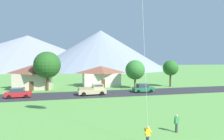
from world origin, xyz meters
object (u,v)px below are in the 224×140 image
(house_leftmost, at_px, (34,76))
(house_left_center, at_px, (101,75))
(pickup_truck_sand_west_side, at_px, (93,90))
(parked_car_red_mid_west, at_px, (18,93))
(parked_car_green_west_end, at_px, (143,88))
(tree_left_of_center, at_px, (47,65))
(watcher_person, at_px, (177,123))
(tree_center, at_px, (171,68))
(tree_near_left, at_px, (135,70))

(house_leftmost, xyz_separation_m, house_left_center, (16.05, 0.80, -0.26))
(pickup_truck_sand_west_side, bearing_deg, parked_car_red_mid_west, 178.03)
(house_left_center, distance_m, parked_car_green_west_end, 13.79)
(house_leftmost, bearing_deg, pickup_truck_sand_west_side, -44.03)
(tree_left_of_center, height_order, watcher_person, tree_left_of_center)
(house_leftmost, xyz_separation_m, tree_center, (32.51, -4.91, 1.76))
(house_left_center, distance_m, watcher_person, 33.05)
(tree_left_of_center, distance_m, parked_car_red_mid_west, 9.61)
(house_leftmost, distance_m, tree_center, 32.93)
(house_leftmost, distance_m, parked_car_green_west_end, 25.41)
(pickup_truck_sand_west_side, bearing_deg, parked_car_green_west_end, 4.18)
(tree_center, xyz_separation_m, watcher_person, (-15.01, -27.25, -3.77))
(tree_near_left, relative_size, tree_left_of_center, 0.78)
(tree_left_of_center, bearing_deg, tree_center, -1.34)
(house_leftmost, xyz_separation_m, tree_left_of_center, (3.41, -4.23, 2.71))
(house_left_center, xyz_separation_m, watcher_person, (1.45, -32.97, -1.75))
(house_leftmost, bearing_deg, tree_center, -8.60)
(tree_near_left, relative_size, parked_car_green_west_end, 1.57)
(pickup_truck_sand_west_side, bearing_deg, house_leftmost, 135.97)
(house_left_center, xyz_separation_m, tree_near_left, (6.90, -6.53, 1.70))
(tree_near_left, relative_size, watcher_person, 3.95)
(house_leftmost, bearing_deg, tree_left_of_center, -51.16)
(tree_left_of_center, xyz_separation_m, watcher_person, (14.09, -27.93, -4.72))
(tree_near_left, xyz_separation_m, parked_car_green_west_end, (-0.19, -5.39, -3.47))
(house_left_center, height_order, parked_car_red_mid_west, house_left_center)
(house_leftmost, bearing_deg, parked_car_green_west_end, -26.03)
(pickup_truck_sand_west_side, height_order, watcher_person, pickup_truck_sand_west_side)
(tree_left_of_center, bearing_deg, pickup_truck_sand_west_side, -40.72)
(parked_car_green_west_end, distance_m, pickup_truck_sand_west_side, 10.50)
(house_left_center, height_order, pickup_truck_sand_west_side, house_left_center)
(house_left_center, xyz_separation_m, tree_left_of_center, (-12.64, -5.04, 2.97))
(house_left_center, height_order, tree_near_left, tree_near_left)
(house_leftmost, relative_size, pickup_truck_sand_west_side, 1.63)
(house_leftmost, height_order, tree_near_left, tree_near_left)
(watcher_person, bearing_deg, tree_left_of_center, 116.77)
(tree_center, bearing_deg, tree_left_of_center, 178.66)
(house_left_center, relative_size, watcher_person, 5.82)
(parked_car_red_mid_west, relative_size, watcher_person, 2.54)
(tree_center, height_order, pickup_truck_sand_west_side, tree_center)
(pickup_truck_sand_west_side, bearing_deg, tree_center, 19.01)
(house_left_center, distance_m, parked_car_red_mid_west, 20.95)
(tree_center, bearing_deg, house_left_center, 160.84)
(parked_car_red_mid_west, bearing_deg, tree_near_left, 13.46)
(tree_near_left, xyz_separation_m, pickup_truck_sand_west_side, (-10.66, -6.15, -3.28))
(parked_car_red_mid_west, bearing_deg, pickup_truck_sand_west_side, -1.97)
(pickup_truck_sand_west_side, bearing_deg, tree_left_of_center, 139.28)
(tree_near_left, xyz_separation_m, tree_left_of_center, (-19.55, 1.49, 1.26))
(parked_car_green_west_end, bearing_deg, parked_car_red_mid_west, -179.24)
(house_left_center, bearing_deg, pickup_truck_sand_west_side, -106.51)
(tree_center, height_order, parked_car_red_mid_west, tree_center)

